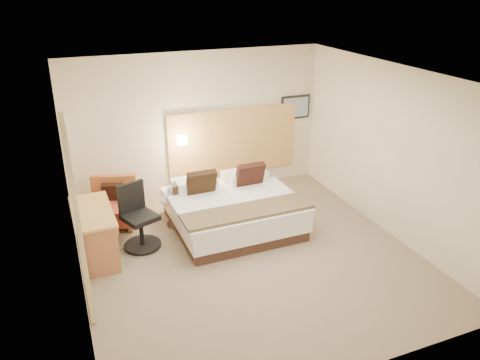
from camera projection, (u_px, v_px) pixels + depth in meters
name	position (u px, v px, depth m)	size (l,w,h in m)	color
floor	(250.00, 256.00, 7.08)	(4.80, 5.00, 0.02)	#806D56
ceiling	(252.00, 76.00, 6.00)	(4.80, 5.00, 0.02)	silver
wall_back	(198.00, 125.00, 8.67)	(4.80, 0.02, 2.70)	beige
wall_front	(355.00, 269.00, 4.40)	(4.80, 0.02, 2.70)	beige
wall_left	(70.00, 202.00, 5.71)	(0.02, 5.00, 2.70)	beige
wall_right	(391.00, 151.00, 7.36)	(0.02, 5.00, 2.70)	beige
headboard_panel	(234.00, 142.00, 9.04)	(2.60, 0.04, 1.30)	tan
art_frame	(295.00, 107.00, 9.28)	(0.62, 0.03, 0.47)	black
art_canvas	(296.00, 107.00, 9.26)	(0.54, 0.01, 0.39)	gray
lamp_arm	(181.00, 139.00, 8.56)	(0.02, 0.02, 0.12)	silver
lamp_shade	(182.00, 140.00, 8.51)	(0.15, 0.15, 0.15)	#F4E3BE
curtain	(77.00, 220.00, 5.57)	(0.06, 0.90, 2.42)	beige
bottle_a	(169.00, 193.00, 7.71)	(0.06, 0.06, 0.18)	#7FA6C4
bottle_b	(170.00, 192.00, 7.75)	(0.06, 0.06, 0.18)	#98C8EB
menu_folder	(176.00, 192.00, 7.73)	(0.12, 0.05, 0.20)	#3D2719
bed	(232.00, 209.00, 7.81)	(2.06, 1.97, 0.98)	#3C251E
lounge_chair	(114.00, 206.00, 7.89)	(0.92, 0.85, 0.80)	#9D774A
side_table	(174.00, 210.00, 7.83)	(0.56, 0.56, 0.51)	#BABDC1
desk	(95.00, 220.00, 6.85)	(0.59, 1.24, 0.77)	tan
desk_chair	(139.00, 222.00, 7.18)	(0.74, 0.74, 1.01)	black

